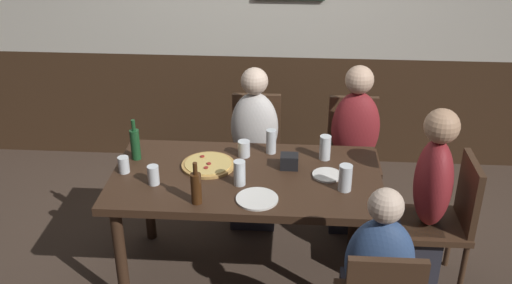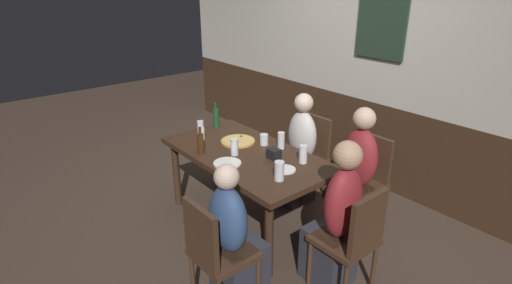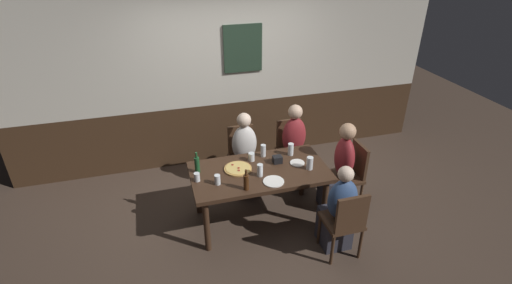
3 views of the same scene
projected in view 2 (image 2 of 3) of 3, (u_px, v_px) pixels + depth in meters
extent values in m
plane|color=#423328|center=(247.00, 221.00, 3.95)|extent=(12.00, 12.00, 0.00)
cube|color=#3D2819|center=(356.00, 136.00, 4.74)|extent=(6.40, 0.10, 0.95)
cube|color=beige|center=(368.00, 22.00, 4.23)|extent=(6.40, 0.10, 1.65)
cube|color=#233828|center=(382.00, 24.00, 4.05)|extent=(0.56, 0.03, 0.68)
cube|color=#382316|center=(246.00, 155.00, 3.67)|extent=(1.63, 0.86, 0.05)
cylinder|color=#382316|center=(176.00, 175.00, 4.11)|extent=(0.07, 0.07, 0.69)
cylinder|color=#382316|center=(269.00, 240.00, 3.10)|extent=(0.07, 0.07, 0.69)
cylinder|color=#382316|center=(231.00, 156.00, 4.53)|extent=(0.07, 0.07, 0.69)
cylinder|color=#382316|center=(329.00, 209.00, 3.51)|extent=(0.07, 0.07, 0.69)
cube|color=#422B1C|center=(360.00, 186.00, 3.72)|extent=(0.40, 0.40, 0.04)
cube|color=#422B1C|center=(374.00, 157.00, 3.74)|extent=(0.36, 0.04, 0.43)
cylinder|color=#422B1C|center=(361.00, 221.00, 3.59)|extent=(0.04, 0.04, 0.41)
cylinder|color=#422B1C|center=(332.00, 205.00, 3.83)|extent=(0.04, 0.04, 0.41)
cylinder|color=#422B1C|center=(383.00, 208.00, 3.79)|extent=(0.04, 0.04, 0.41)
cylinder|color=#422B1C|center=(354.00, 194.00, 4.03)|extent=(0.04, 0.04, 0.41)
cube|color=#422B1C|center=(344.00, 240.00, 2.96)|extent=(0.40, 0.40, 0.04)
cube|color=#422B1C|center=(368.00, 224.00, 2.74)|extent=(0.04, 0.36, 0.43)
cylinder|color=#422B1C|center=(310.00, 263.00, 3.07)|extent=(0.04, 0.04, 0.41)
cylinder|color=#422B1C|center=(338.00, 245.00, 3.27)|extent=(0.04, 0.04, 0.41)
cylinder|color=#422B1C|center=(374.00, 267.00, 3.03)|extent=(0.04, 0.04, 0.41)
cube|color=#422B1C|center=(224.00, 254.00, 2.82)|extent=(0.40, 0.40, 0.04)
cube|color=#422B1C|center=(201.00, 235.00, 2.62)|extent=(0.36, 0.04, 0.43)
cylinder|color=#422B1C|center=(230.00, 257.00, 3.13)|extent=(0.04, 0.04, 0.41)
cylinder|color=#422B1C|center=(258.00, 281.00, 2.88)|extent=(0.04, 0.04, 0.41)
cylinder|color=#422B1C|center=(193.00, 277.00, 2.92)|extent=(0.04, 0.04, 0.41)
cube|color=#422B1C|center=(304.00, 160.00, 4.23)|extent=(0.40, 0.40, 0.04)
cube|color=#422B1C|center=(317.00, 135.00, 4.25)|extent=(0.36, 0.04, 0.43)
cylinder|color=#422B1C|center=(303.00, 190.00, 4.10)|extent=(0.04, 0.04, 0.41)
cylinder|color=#422B1C|center=(280.00, 178.00, 4.34)|extent=(0.04, 0.04, 0.41)
cylinder|color=#422B1C|center=(325.00, 180.00, 4.30)|extent=(0.04, 0.04, 0.41)
cylinder|color=#422B1C|center=(302.00, 169.00, 4.54)|extent=(0.04, 0.04, 0.41)
cube|color=#2D2D38|center=(349.00, 209.00, 3.73)|extent=(0.32, 0.34, 0.45)
ellipsoid|color=maroon|center=(360.00, 157.00, 3.59)|extent=(0.34, 0.22, 0.56)
sphere|color=#DBB293|center=(364.00, 119.00, 3.44)|extent=(0.20, 0.20, 0.20)
cube|color=#2D2D38|center=(329.00, 254.00, 3.13)|extent=(0.34, 0.32, 0.45)
ellipsoid|color=maroon|center=(343.00, 203.00, 2.87)|extent=(0.22, 0.34, 0.56)
sphere|color=tan|center=(348.00, 155.00, 2.73)|extent=(0.20, 0.20, 0.20)
cube|color=#2D2D38|center=(240.00, 269.00, 2.97)|extent=(0.32, 0.34, 0.45)
ellipsoid|color=#334C7A|center=(228.00, 219.00, 2.74)|extent=(0.34, 0.22, 0.49)
sphere|color=beige|center=(227.00, 177.00, 2.61)|extent=(0.17, 0.17, 0.17)
cube|color=#2D2D38|center=(294.00, 181.00, 4.24)|extent=(0.32, 0.34, 0.45)
ellipsoid|color=silver|center=(302.00, 136.00, 4.10)|extent=(0.34, 0.22, 0.53)
sphere|color=beige|center=(304.00, 103.00, 3.96)|extent=(0.19, 0.19, 0.19)
cylinder|color=tan|center=(238.00, 141.00, 3.88)|extent=(0.33, 0.33, 0.02)
cylinder|color=#DBB760|center=(238.00, 140.00, 3.88)|extent=(0.29, 0.29, 0.01)
cylinder|color=maroon|center=(232.00, 141.00, 3.84)|extent=(0.03, 0.03, 0.00)
cylinder|color=maroon|center=(237.00, 140.00, 3.86)|extent=(0.03, 0.03, 0.00)
cylinder|color=maroon|center=(241.00, 136.00, 3.95)|extent=(0.03, 0.03, 0.00)
cylinder|color=silver|center=(303.00, 154.00, 3.43)|extent=(0.07, 0.07, 0.16)
cylinder|color=#C6842D|center=(303.00, 158.00, 3.44)|extent=(0.06, 0.06, 0.10)
cylinder|color=silver|center=(234.00, 147.00, 3.59)|extent=(0.07, 0.07, 0.15)
cylinder|color=#C6842D|center=(234.00, 149.00, 3.59)|extent=(0.06, 0.06, 0.11)
cylinder|color=silver|center=(200.00, 126.00, 4.16)|extent=(0.07, 0.07, 0.10)
cylinder|color=#C6842D|center=(200.00, 127.00, 4.16)|extent=(0.06, 0.06, 0.07)
cylinder|color=silver|center=(279.00, 171.00, 3.14)|extent=(0.08, 0.08, 0.16)
cylinder|color=#C6842D|center=(279.00, 175.00, 3.15)|extent=(0.07, 0.07, 0.09)
cylinder|color=silver|center=(264.00, 140.00, 3.81)|extent=(0.08, 0.08, 0.10)
cylinder|color=silver|center=(264.00, 141.00, 3.81)|extent=(0.07, 0.07, 0.07)
cylinder|color=silver|center=(201.00, 134.00, 3.93)|extent=(0.07, 0.07, 0.12)
cylinder|color=#331E14|center=(201.00, 137.00, 3.95)|extent=(0.06, 0.06, 0.05)
cylinder|color=silver|center=(281.00, 141.00, 3.71)|extent=(0.06, 0.06, 0.16)
cylinder|color=#331E14|center=(281.00, 145.00, 3.73)|extent=(0.06, 0.06, 0.07)
cylinder|color=#194723|center=(216.00, 118.00, 4.22)|extent=(0.06, 0.06, 0.20)
cylinder|color=#194723|center=(216.00, 106.00, 4.17)|extent=(0.03, 0.03, 0.07)
cylinder|color=#42230F|center=(201.00, 144.00, 3.61)|extent=(0.06, 0.06, 0.18)
cylinder|color=#42230F|center=(200.00, 131.00, 3.56)|extent=(0.03, 0.03, 0.07)
cylinder|color=white|center=(227.00, 163.00, 3.44)|extent=(0.24, 0.24, 0.01)
cylinder|color=white|center=(285.00, 170.00, 3.32)|extent=(0.18, 0.18, 0.01)
cube|color=black|center=(274.00, 154.00, 3.52)|extent=(0.11, 0.09, 0.09)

